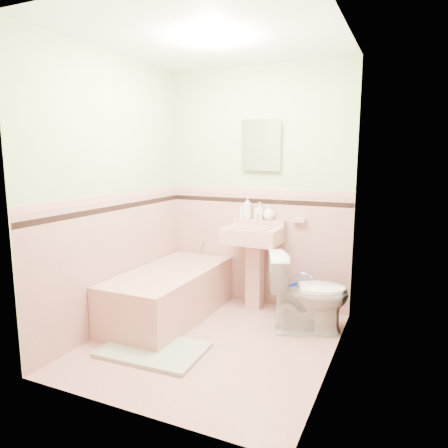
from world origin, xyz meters
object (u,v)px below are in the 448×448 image
at_px(soap_bottle_mid, 260,211).
at_px(soap_bottle_left, 247,207).
at_px(sink, 253,269).
at_px(bathtub, 170,295).
at_px(shoe, 153,342).
at_px(toilet, 308,293).
at_px(soap_bottle_right, 269,212).
at_px(bucket, 302,300).
at_px(medicine_cabinet, 261,145).

bearing_deg(soap_bottle_mid, soap_bottle_left, 180.00).
bearing_deg(soap_bottle_left, sink, -53.12).
xyz_separation_m(sink, soap_bottle_mid, (0.00, 0.18, 0.59)).
xyz_separation_m(bathtub, shoe, (0.24, -0.66, -0.16)).
bearing_deg(bathtub, soap_bottle_mid, 46.18).
xyz_separation_m(bathtub, toilet, (1.33, 0.24, 0.14)).
bearing_deg(soap_bottle_right, bucket, -8.72).
bearing_deg(soap_bottle_left, medicine_cabinet, 12.53).
height_order(soap_bottle_mid, shoe, soap_bottle_mid).
xyz_separation_m(soap_bottle_left, shoe, (-0.30, -1.37, -0.99)).
bearing_deg(bathtub, soap_bottle_right, 42.14).
relative_size(bathtub, soap_bottle_right, 9.49).
bearing_deg(sink, bucket, 13.50).
height_order(sink, soap_bottle_right, soap_bottle_right).
height_order(soap_bottle_left, bucket, soap_bottle_left).
xyz_separation_m(sink, toilet, (0.65, -0.29, -0.07)).
distance_m(sink, bucket, 0.59).
relative_size(soap_bottle_mid, soap_bottle_right, 1.13).
height_order(sink, soap_bottle_mid, soap_bottle_mid).
bearing_deg(bathtub, soap_bottle_left, 52.49).
bearing_deg(soap_bottle_mid, toilet, -35.99).
distance_m(bathtub, soap_bottle_left, 1.22).
bearing_deg(sink, medicine_cabinet, 90.00).
bearing_deg(sink, soap_bottle_mid, 89.57).
bearing_deg(bucket, soap_bottle_left, 174.56).
height_order(bathtub, soap_bottle_mid, soap_bottle_mid).
height_order(sink, toilet, sink).
bearing_deg(shoe, bucket, 64.58).
relative_size(soap_bottle_mid, toilet, 0.25).
bearing_deg(bathtub, sink, 37.93).
distance_m(soap_bottle_left, shoe, 1.72).
bearing_deg(soap_bottle_left, shoe, -102.44).
height_order(sink, shoe, sink).
distance_m(soap_bottle_mid, soap_bottle_right, 0.10).
distance_m(soap_bottle_left, soap_bottle_mid, 0.14).
distance_m(medicine_cabinet, toilet, 1.57).
xyz_separation_m(toilet, shoe, (-1.08, -0.90, -0.30)).
height_order(soap_bottle_right, shoe, soap_bottle_right).
bearing_deg(soap_bottle_left, bucket, -5.44).
relative_size(soap_bottle_mid, bucket, 0.64).
bearing_deg(soap_bottle_right, soap_bottle_mid, 180.00).
bearing_deg(medicine_cabinet, soap_bottle_right, -15.97).
bearing_deg(sink, bathtub, -142.07).
relative_size(soap_bottle_right, shoe, 1.03).
bearing_deg(medicine_cabinet, bucket, -10.28).
bearing_deg(sink, soap_bottle_right, 59.79).
height_order(soap_bottle_mid, bucket, soap_bottle_mid).
distance_m(soap_bottle_right, shoe, 1.75).
xyz_separation_m(soap_bottle_mid, soap_bottle_right, (0.10, 0.00, -0.01)).
height_order(medicine_cabinet, bucket, medicine_cabinet).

